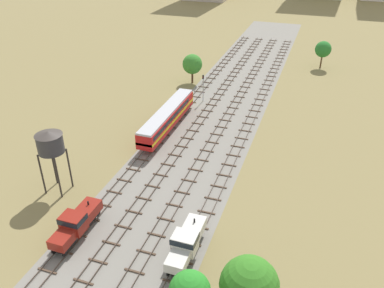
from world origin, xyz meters
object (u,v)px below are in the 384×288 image
diesel_railcar_far_left_mid (167,117)px  signal_post_nearest (203,85)px  shunter_loco_far_left_nearest (76,222)px  water_tower (50,143)px  shunter_loco_centre_near (186,242)px

diesel_railcar_far_left_mid → signal_post_nearest: (2.25, 14.28, 1.13)m
shunter_loco_far_left_nearest → signal_post_nearest: size_ratio=1.43×
water_tower → signal_post_nearest: size_ratio=1.58×
shunter_loco_far_left_nearest → shunter_loco_centre_near: bearing=5.0°
shunter_loco_far_left_nearest → shunter_loco_centre_near: size_ratio=1.00×
shunter_loco_centre_near → signal_post_nearest: (-11.26, 42.20, 1.71)m
water_tower → signal_post_nearest: 37.79m
shunter_loco_centre_near → diesel_railcar_far_left_mid: diesel_railcar_far_left_mid is taller
signal_post_nearest → shunter_loco_far_left_nearest: bearing=-93.0°
shunter_loco_centre_near → signal_post_nearest: size_ratio=1.43×
shunter_loco_far_left_nearest → signal_post_nearest: bearing=87.0°
diesel_railcar_far_left_mid → water_tower: 23.81m
shunter_loco_far_left_nearest → shunter_loco_centre_near: 13.57m
shunter_loco_far_left_nearest → water_tower: 11.88m
shunter_loco_far_left_nearest → shunter_loco_centre_near: same height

